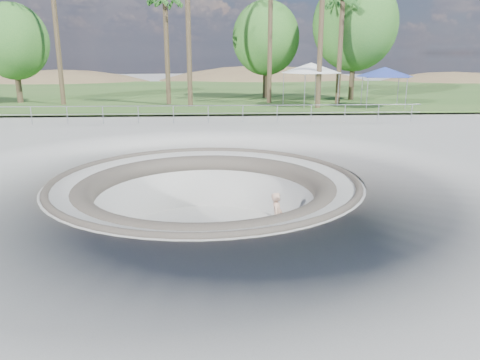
{
  "coord_description": "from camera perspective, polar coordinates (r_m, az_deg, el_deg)",
  "views": [
    {
      "loc": [
        0.31,
        -15.07,
        4.08
      ],
      "look_at": [
        1.17,
        0.28,
        -0.1
      ],
      "focal_mm": 35.0,
      "sensor_mm": 36.0,
      "label": 1
    }
  ],
  "objects": [
    {
      "name": "canopy_blue",
      "position": [
        36.0,
        17.22,
        12.47
      ],
      "size": [
        5.57,
        5.57,
        2.85
      ],
      "color": "gray",
      "rests_on": "ground"
    },
    {
      "name": "safety_railing",
      "position": [
        27.29,
        -3.88,
        8.04
      ],
      "size": [
        25.0,
        0.06,
        1.03
      ],
      "color": "gray",
      "rests_on": "ground"
    },
    {
      "name": "skate_bowl",
      "position": [
        16.19,
        -4.11,
        -6.24
      ],
      "size": [
        14.0,
        14.0,
        4.1
      ],
      "color": "#AAA9A4",
      "rests_on": "ground"
    },
    {
      "name": "ground",
      "position": [
        15.62,
        -4.24,
        0.02
      ],
      "size": [
        180.0,
        180.0,
        0.0
      ],
      "primitive_type": "plane",
      "color": "#AAA9A4",
      "rests_on": "ground"
    },
    {
      "name": "canopy_white",
      "position": [
        35.9,
        8.66,
        13.35
      ],
      "size": [
        5.73,
        5.73,
        3.13
      ],
      "color": "gray",
      "rests_on": "ground"
    },
    {
      "name": "skateboard",
      "position": [
        15.38,
        4.46,
        -7.44
      ],
      "size": [
        0.84,
        0.29,
        0.09
      ],
      "color": "olive",
      "rests_on": "ground"
    },
    {
      "name": "skater",
      "position": [
        15.08,
        4.52,
        -4.53
      ],
      "size": [
        0.53,
        0.67,
        1.63
      ],
      "primitive_type": "imported",
      "rotation": [
        0.0,
        0.0,
        1.32
      ],
      "color": "tan",
      "rests_on": "skateboard"
    },
    {
      "name": "bushy_tree_left",
      "position": [
        41.4,
        -25.91,
        14.93
      ],
      "size": [
        5.32,
        4.84,
        7.68
      ],
      "color": "#4E3F2C",
      "rests_on": "ground"
    },
    {
      "name": "distant_hills",
      "position": [
        73.17,
        -0.47,
        6.48
      ],
      "size": [
        103.2,
        45.0,
        28.6
      ],
      "color": "brown",
      "rests_on": "ground"
    },
    {
      "name": "grass_strip",
      "position": [
        49.23,
        -3.64,
        10.68
      ],
      "size": [
        180.0,
        36.0,
        0.12
      ],
      "color": "#355B24",
      "rests_on": "ground"
    },
    {
      "name": "bushy_tree_right",
      "position": [
        41.05,
        13.87,
        17.97
      ],
      "size": [
        6.91,
        6.28,
        9.96
      ],
      "color": "#4E3F2C",
      "rests_on": "ground"
    },
    {
      "name": "bushy_tree_mid",
      "position": [
        41.95,
        3.19,
        16.87
      ],
      "size": [
        5.75,
        5.23,
        8.3
      ],
      "color": "#4E3F2C",
      "rests_on": "ground"
    },
    {
      "name": "palm_f",
      "position": [
        37.8,
        12.42,
        20.59
      ],
      "size": [
        2.6,
        2.6,
        8.95
      ],
      "color": "#4E3F2C",
      "rests_on": "ground"
    }
  ]
}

